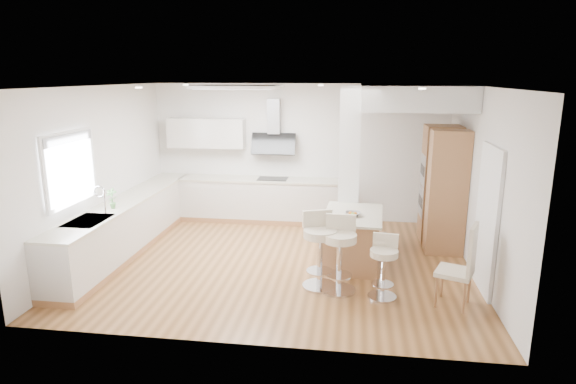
% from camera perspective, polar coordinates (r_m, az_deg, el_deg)
% --- Properties ---
extents(ground, '(6.00, 6.00, 0.00)m').
position_cam_1_polar(ground, '(7.92, -0.85, -8.27)').
color(ground, '#996638').
rests_on(ground, ground).
extents(ceiling, '(6.00, 5.00, 0.02)m').
position_cam_1_polar(ceiling, '(7.92, -0.85, -8.27)').
color(ceiling, silver).
rests_on(ceiling, ground).
extents(wall_back, '(6.00, 0.04, 2.80)m').
position_cam_1_polar(wall_back, '(9.95, 1.29, 4.66)').
color(wall_back, silver).
rests_on(wall_back, ground).
extents(wall_left, '(0.04, 5.00, 2.80)m').
position_cam_1_polar(wall_left, '(8.49, -21.34, 2.14)').
color(wall_left, silver).
rests_on(wall_left, ground).
extents(wall_right, '(0.04, 5.00, 2.80)m').
position_cam_1_polar(wall_right, '(7.66, 21.89, 0.93)').
color(wall_right, silver).
rests_on(wall_right, ground).
extents(skylight, '(4.10, 2.10, 0.06)m').
position_cam_1_polar(skylight, '(8.09, -5.94, 12.27)').
color(skylight, white).
rests_on(skylight, ground).
extents(window_left, '(0.06, 1.28, 1.07)m').
position_cam_1_polar(window_left, '(7.66, -24.46, 2.92)').
color(window_left, silver).
rests_on(window_left, ground).
extents(doorway_right, '(0.05, 1.00, 2.10)m').
position_cam_1_polar(doorway_right, '(7.19, 22.52, -3.22)').
color(doorway_right, '#433B35').
rests_on(doorway_right, ground).
extents(counter_left, '(0.63, 4.50, 1.35)m').
position_cam_1_polar(counter_left, '(8.77, -18.37, -3.61)').
color(counter_left, '#A67247').
rests_on(counter_left, ground).
extents(counter_back, '(3.62, 0.63, 2.50)m').
position_cam_1_polar(counter_back, '(9.96, -4.14, 0.51)').
color(counter_back, '#A67247').
rests_on(counter_back, ground).
extents(pillar, '(0.35, 0.35, 2.80)m').
position_cam_1_polar(pillar, '(8.36, 7.25, 2.81)').
color(pillar, white).
rests_on(pillar, ground).
extents(soffit, '(1.78, 2.20, 0.40)m').
position_cam_1_polar(soffit, '(8.72, 14.57, 10.89)').
color(soffit, silver).
rests_on(soffit, ground).
extents(oven_column, '(0.63, 1.21, 2.10)m').
position_cam_1_polar(oven_column, '(8.84, 17.80, 0.54)').
color(oven_column, '#A67247').
rests_on(oven_column, ground).
extents(peninsula, '(0.98, 1.41, 0.89)m').
position_cam_1_polar(peninsula, '(7.82, 7.65, -5.42)').
color(peninsula, '#A67247').
rests_on(peninsula, ground).
extents(bar_stool_a, '(0.62, 0.62, 1.10)m').
position_cam_1_polar(bar_stool_a, '(6.84, 3.77, -6.39)').
color(bar_stool_a, silver).
rests_on(bar_stool_a, ground).
extents(bar_stool_b, '(0.50, 0.50, 1.08)m').
position_cam_1_polar(bar_stool_b, '(6.74, 6.14, -6.85)').
color(bar_stool_b, silver).
rests_on(bar_stool_b, ground).
extents(bar_stool_c, '(0.45, 0.45, 0.88)m').
position_cam_1_polar(bar_stool_c, '(6.68, 11.27, -8.28)').
color(bar_stool_c, silver).
rests_on(bar_stool_c, ground).
extents(dining_chair, '(0.57, 0.57, 1.13)m').
position_cam_1_polar(dining_chair, '(6.65, 20.05, -7.94)').
color(dining_chair, beige).
rests_on(dining_chair, ground).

